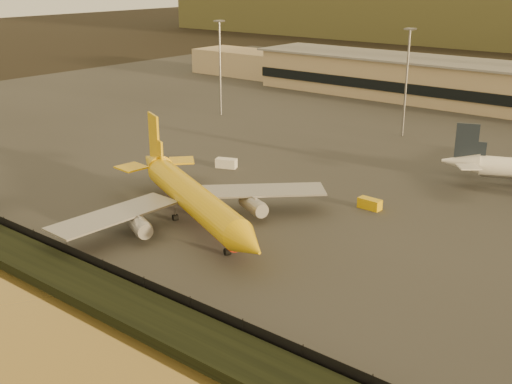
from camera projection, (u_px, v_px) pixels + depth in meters
ground at (205, 257)px, 90.69m from camera, size 900.00×900.00×0.00m
embankment at (109, 297)px, 77.99m from camera, size 320.00×7.00×1.40m
tarmac at (466, 131)px, 160.30m from camera, size 320.00×220.00×0.20m
perimeter_fence at (134, 281)px, 80.73m from camera, size 300.00×0.05×2.20m
terminal_building at (461, 84)px, 189.31m from camera, size 202.00×25.00×12.60m
apron_light_masts at (507, 86)px, 131.57m from camera, size 152.20×12.20×25.40m
dhl_cargo_jet at (193, 199)px, 100.52m from camera, size 44.63×42.29×14.07m
gse_vehicle_yellow at (370, 204)px, 107.91m from camera, size 4.00×1.93×1.77m
gse_vehicle_white at (226, 163)px, 130.15m from camera, size 4.59×3.28×1.89m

